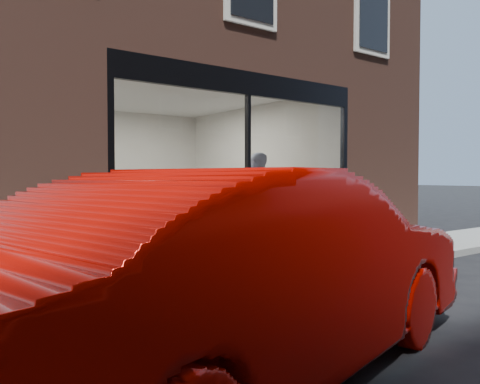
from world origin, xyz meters
TOP-DOWN VIEW (x-y plane):
  - ground at (0.00, 0.00)m, footprint 120.00×120.00m
  - sidewalk_near at (0.00, 1.00)m, footprint 40.00×2.00m
  - kerb_near at (0.00, -0.05)m, footprint 40.00×0.10m
  - host_building_pier_right at (3.75, 8.00)m, footprint 2.50×12.00m
  - host_building_backfill at (0.00, 11.00)m, footprint 5.00×6.00m
  - cafe_floor at (0.00, 5.00)m, footprint 6.00×6.00m
  - cafe_ceiling at (0.00, 5.00)m, footprint 6.00×6.00m
  - cafe_wall_back at (0.00, 7.99)m, footprint 5.00×0.00m
  - cafe_wall_left at (-2.49, 5.00)m, footprint 0.00×6.00m
  - cafe_wall_right at (2.49, 5.00)m, footprint 0.00×6.00m
  - storefront_kick at (0.00, 2.05)m, footprint 5.00×0.10m
  - storefront_header at (0.00, 2.05)m, footprint 5.00×0.10m
  - storefront_mullion at (0.00, 2.05)m, footprint 0.06×0.10m
  - storefront_glass at (0.00, 2.02)m, footprint 4.80×0.00m
  - banquette at (0.00, 2.45)m, footprint 4.00×0.55m
  - person at (0.68, 2.69)m, footprint 0.79×0.66m
  - cafe_table_left at (-1.43, 3.48)m, footprint 0.56×0.56m
  - cafe_table_right at (1.17, 3.10)m, footprint 0.71×0.71m
  - cafe_chair_left at (-0.85, 3.87)m, footprint 0.50×0.50m
  - cafe_chair_right at (0.74, 4.08)m, footprint 0.51×0.51m
  - wall_poster at (-2.45, 5.15)m, footprint 0.02×0.57m
  - parked_car at (-2.85, -1.79)m, footprint 4.68×2.58m

SIDE VIEW (x-z plane):
  - ground at x=0.00m, z-range 0.00..0.00m
  - sidewalk_near at x=0.00m, z-range 0.00..0.01m
  - cafe_floor at x=0.00m, z-range 0.02..0.02m
  - kerb_near at x=0.00m, z-range 0.00..0.12m
  - storefront_kick at x=0.00m, z-range 0.00..0.30m
  - banquette at x=0.00m, z-range 0.00..0.45m
  - cafe_chair_left at x=-0.85m, z-range 0.22..0.26m
  - cafe_chair_right at x=0.74m, z-range 0.22..0.26m
  - parked_car at x=-2.85m, z-range 0.00..1.46m
  - cafe_table_left at x=-1.43m, z-range 0.72..0.76m
  - cafe_table_right at x=1.17m, z-range 0.72..0.76m
  - person at x=0.68m, z-range 0.00..1.86m
  - wall_poster at x=-2.45m, z-range 1.04..1.80m
  - storefront_mullion at x=0.00m, z-range 0.30..2.80m
  - storefront_glass at x=0.00m, z-range -0.85..3.95m
  - cafe_wall_back at x=0.00m, z-range -0.90..4.10m
  - cafe_wall_left at x=-2.49m, z-range -1.40..4.60m
  - cafe_wall_right at x=2.49m, z-range -1.40..4.60m
  - host_building_pier_right at x=3.75m, z-range 0.00..3.20m
  - host_building_backfill at x=0.00m, z-range 0.00..3.20m
  - storefront_header at x=0.00m, z-range 2.80..3.20m
  - cafe_ceiling at x=0.00m, z-range 3.19..3.19m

